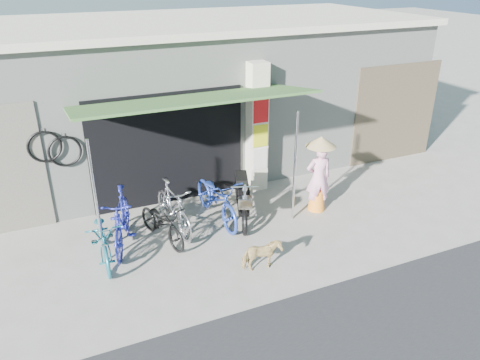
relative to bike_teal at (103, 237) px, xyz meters
name	(u,v)px	position (x,y,z in m)	size (l,w,h in m)	color
ground	(270,246)	(2.96, -0.82, -0.45)	(80.00, 80.00, 0.00)	#9F9990
bicycle_shop	(185,91)	(2.95, 4.27, 1.38)	(12.30, 5.30, 3.66)	#A8ADA5
shop_pillar	(257,128)	(3.81, 1.62, 1.04)	(0.42, 0.44, 3.00)	beige
awning	(193,102)	(2.05, 0.80, 2.06)	(4.60, 1.88, 2.72)	#335B28
neighbour_right	(395,113)	(7.96, 1.77, 0.85)	(2.60, 0.06, 2.60)	brown
bike_teal	(103,237)	(0.00, 0.00, 0.00)	(0.60, 1.73, 0.91)	#1A6575
bike_blue	(122,220)	(0.40, 0.33, 0.10)	(0.52, 1.84, 1.11)	#21289B
bike_black	(162,223)	(1.12, 0.18, -0.06)	(0.53, 1.51, 0.80)	black
bike_silver	(173,207)	(1.44, 0.48, 0.06)	(0.48, 1.72, 1.03)	#AEADB2
bike_navy	(217,198)	(2.39, 0.53, 0.05)	(0.67, 1.92, 1.01)	#223B9D
street_dog	(262,255)	(2.46, -1.44, -0.16)	(0.32, 0.69, 0.59)	#9E8A54
moped	(242,197)	(2.92, 0.42, 0.03)	(0.84, 1.80, 1.06)	black
nun	(319,174)	(4.55, 0.08, 0.39)	(0.64, 0.64, 1.69)	#EC9FC1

